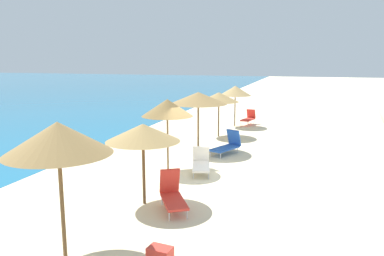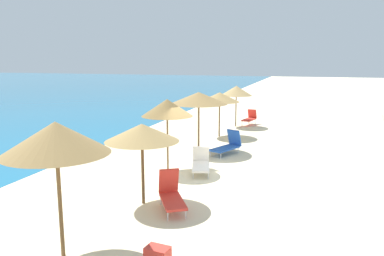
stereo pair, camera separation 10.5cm
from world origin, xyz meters
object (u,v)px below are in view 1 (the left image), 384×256
object	(u,v)px
beach_umbrella_2	(143,133)
beach_umbrella_5	(219,97)
beach_umbrella_3	(167,108)
lounge_chair_1	(201,163)
lounge_chair_0	(173,194)
cooler_box	(160,255)
beach_umbrella_4	(198,98)
lounge_chair_2	(227,145)
lounge_chair_4	(249,118)
beach_umbrella_1	(58,138)
beach_umbrella_6	(235,91)

from	to	relation	value
beach_umbrella_2	beach_umbrella_5	bearing A→B (deg)	1.14
beach_umbrella_3	lounge_chair_1	bearing A→B (deg)	-83.20
beach_umbrella_5	lounge_chair_0	world-z (taller)	beach_umbrella_5
cooler_box	beach_umbrella_4	bearing A→B (deg)	11.71
beach_umbrella_4	lounge_chair_1	world-z (taller)	beach_umbrella_4
beach_umbrella_4	beach_umbrella_5	bearing A→B (deg)	-1.74
lounge_chair_2	lounge_chair_4	xyz separation A→B (m)	(8.03, 0.30, 0.05)
beach_umbrella_1	cooler_box	xyz separation A→B (m)	(0.37, -2.10, -2.48)
beach_umbrella_3	lounge_chair_4	world-z (taller)	beach_umbrella_3
lounge_chair_2	beach_umbrella_2	bearing A→B (deg)	103.95
lounge_chair_1	lounge_chair_4	distance (m)	11.14
beach_umbrella_2	cooler_box	xyz separation A→B (m)	(-3.02, -1.72, -1.99)
beach_umbrella_2	beach_umbrella_6	xyz separation A→B (m)	(13.86, -0.04, 0.11)
beach_umbrella_4	lounge_chair_2	distance (m)	2.52
beach_umbrella_4	lounge_chair_2	bearing A→B (deg)	-95.03
lounge_chair_4	beach_umbrella_3	bearing A→B (deg)	94.44
beach_umbrella_2	cooler_box	world-z (taller)	beach_umbrella_2
beach_umbrella_3	cooler_box	xyz separation A→B (m)	(-6.45, -2.27, -2.28)
lounge_chair_4	cooler_box	bearing A→B (deg)	104.20
beach_umbrella_2	beach_umbrella_5	distance (m)	10.45
beach_umbrella_3	beach_umbrella_6	size ratio (longest dim) A/B	1.08
beach_umbrella_6	cooler_box	distance (m)	17.09
beach_umbrella_2	lounge_chair_1	size ratio (longest dim) A/B	1.45
beach_umbrella_6	lounge_chair_4	bearing A→B (deg)	-41.01
beach_umbrella_1	beach_umbrella_3	bearing A→B (deg)	1.44
lounge_chair_0	beach_umbrella_1	bearing A→B (deg)	36.81
beach_umbrella_2	beach_umbrella_5	xyz separation A→B (m)	(10.44, 0.21, 0.03)
beach_umbrella_2	beach_umbrella_3	xyz separation A→B (m)	(3.43, 0.55, 0.29)
beach_umbrella_4	beach_umbrella_5	world-z (taller)	beach_umbrella_4
beach_umbrella_5	lounge_chair_2	bearing A→B (deg)	-160.87
beach_umbrella_5	lounge_chair_1	size ratio (longest dim) A/B	1.46
beach_umbrella_4	lounge_chair_4	bearing A→B (deg)	-8.03
beach_umbrella_4	beach_umbrella_1	bearing A→B (deg)	179.68
beach_umbrella_4	lounge_chair_4	xyz separation A→B (m)	(7.91, -1.11, -2.04)
lounge_chair_0	lounge_chair_4	xyz separation A→B (m)	(14.86, 0.16, 0.01)
beach_umbrella_4	lounge_chair_4	distance (m)	8.24
beach_umbrella_1	beach_umbrella_5	bearing A→B (deg)	-0.69
cooler_box	lounge_chair_0	bearing A→B (deg)	14.97
lounge_chair_2	cooler_box	distance (m)	9.73
lounge_chair_0	lounge_chair_1	world-z (taller)	lounge_chair_0
beach_umbrella_1	beach_umbrella_2	xyz separation A→B (m)	(3.39, -0.37, -0.50)
beach_umbrella_1	lounge_chair_2	size ratio (longest dim) A/B	1.68
beach_umbrella_3	beach_umbrella_4	world-z (taller)	beach_umbrella_3
beach_umbrella_1	beach_umbrella_2	bearing A→B (deg)	-6.31
beach_umbrella_2	beach_umbrella_3	bearing A→B (deg)	9.05
lounge_chair_0	beach_umbrella_3	bearing A→B (deg)	-98.22
beach_umbrella_4	cooler_box	size ratio (longest dim) A/B	5.45
lounge_chair_2	cooler_box	size ratio (longest dim) A/B	3.51
lounge_chair_0	cooler_box	bearing A→B (deg)	73.99
beach_umbrella_1	lounge_chair_0	size ratio (longest dim) A/B	1.91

